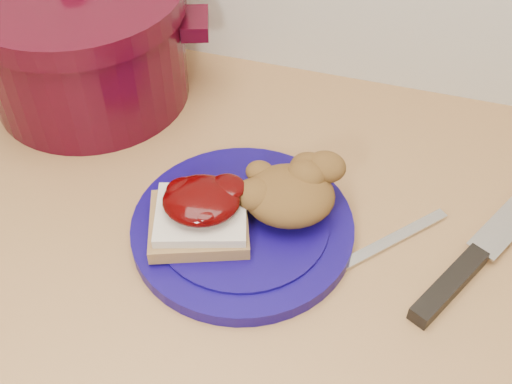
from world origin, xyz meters
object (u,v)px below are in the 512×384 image
(chef_knife, at_px, (471,262))
(dutch_oven, at_px, (84,43))
(pepper_grinder, at_px, (89,25))
(plate, at_px, (243,228))
(butter_knife, at_px, (385,243))

(chef_knife, distance_m, dutch_oven, 0.56)
(pepper_grinder, bearing_deg, plate, -39.02)
(plate, bearing_deg, butter_knife, 10.11)
(butter_knife, height_order, pepper_grinder, pepper_grinder)
(dutch_oven, bearing_deg, plate, -33.92)
(plate, relative_size, butter_knife, 1.44)
(chef_knife, relative_size, pepper_grinder, 2.13)
(plate, xyz_separation_m, chef_knife, (0.25, 0.02, 0.00))
(chef_knife, relative_size, dutch_oven, 0.82)
(plate, bearing_deg, chef_knife, 5.47)
(butter_knife, relative_size, dutch_oven, 0.49)
(dutch_oven, height_order, pepper_grinder, dutch_oven)
(chef_knife, distance_m, butter_knife, 0.09)
(dutch_oven, relative_size, pepper_grinder, 2.60)
(butter_knife, xyz_separation_m, dutch_oven, (-0.44, 0.16, 0.08))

